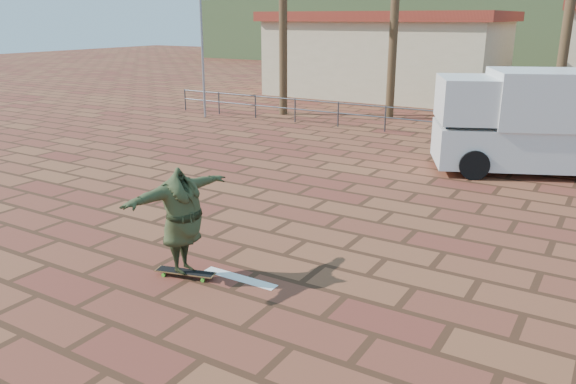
# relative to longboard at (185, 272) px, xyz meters

# --- Properties ---
(ground) EXTENTS (120.00, 120.00, 0.00)m
(ground) POSITION_rel_longboard_xyz_m (0.12, 1.63, -0.08)
(ground) COLOR brown
(ground) RESTS_ON ground
(paint_stripe) EXTENTS (1.40, 0.22, 0.01)m
(paint_stripe) POSITION_rel_longboard_xyz_m (0.82, 0.43, -0.08)
(paint_stripe) COLOR white
(paint_stripe) RESTS_ON ground
(guardrail) EXTENTS (24.06, 0.06, 1.00)m
(guardrail) POSITION_rel_longboard_xyz_m (0.12, 13.63, 0.60)
(guardrail) COLOR #47494F
(guardrail) RESTS_ON ground
(flagpole) EXTENTS (1.30, 0.10, 8.00)m
(flagpole) POSITION_rel_longboard_xyz_m (-9.76, 12.63, 4.55)
(flagpole) COLOR gray
(flagpole) RESTS_ON ground
(building_west) EXTENTS (12.60, 7.60, 4.50)m
(building_west) POSITION_rel_longboard_xyz_m (-5.88, 23.63, 2.20)
(building_west) COLOR beige
(building_west) RESTS_ON ground
(hill_front) EXTENTS (70.00, 18.00, 6.00)m
(hill_front) POSITION_rel_longboard_xyz_m (0.12, 51.63, 2.92)
(hill_front) COLOR #384C28
(hill_front) RESTS_ON ground
(hill_back) EXTENTS (35.00, 14.00, 8.00)m
(hill_back) POSITION_rel_longboard_xyz_m (-21.88, 57.63, 3.92)
(hill_back) COLOR #384C28
(hill_back) RESTS_ON ground
(longboard) EXTENTS (1.06, 0.49, 0.10)m
(longboard) POSITION_rel_longboard_xyz_m (0.00, 0.00, 0.00)
(longboard) COLOR olive
(longboard) RESTS_ON ground
(skateboarder) EXTENTS (0.82, 2.27, 1.81)m
(skateboarder) POSITION_rel_longboard_xyz_m (-0.00, -0.00, 0.92)
(skateboarder) COLOR #333C20
(skateboarder) RESTS_ON longboard
(campervan) EXTENTS (5.91, 4.26, 2.83)m
(campervan) POSITION_rel_longboard_xyz_m (3.94, 10.35, 1.40)
(campervan) COLOR silver
(campervan) RESTS_ON ground
(car_silver) EXTENTS (4.33, 2.29, 1.40)m
(car_silver) POSITION_rel_longboard_xyz_m (1.26, 17.63, 0.62)
(car_silver) COLOR #A5A8AC
(car_silver) RESTS_ON ground
(car_white) EXTENTS (4.07, 1.52, 1.33)m
(car_white) POSITION_rel_longboard_xyz_m (2.51, 15.58, 0.58)
(car_white) COLOR white
(car_white) RESTS_ON ground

